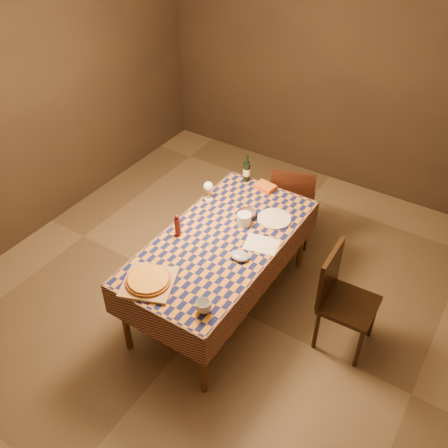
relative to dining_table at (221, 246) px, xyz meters
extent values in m
plane|color=brown|center=(0.00, 0.00, -0.69)|extent=(5.00, 5.00, 0.00)
cube|color=#34271D|center=(0.00, 2.50, 0.66)|extent=(4.50, 0.10, 2.70)
cube|color=#34271D|center=(-2.25, 0.00, 0.66)|extent=(0.10, 5.00, 2.70)
cylinder|color=brown|center=(-0.38, -0.83, -0.32)|extent=(0.06, 0.06, 0.75)
cylinder|color=brown|center=(0.38, -0.83, -0.32)|extent=(0.06, 0.06, 0.75)
cylinder|color=brown|center=(-0.38, 0.83, -0.32)|extent=(0.06, 0.06, 0.75)
cylinder|color=brown|center=(0.38, 0.83, -0.32)|extent=(0.06, 0.06, 0.75)
cube|color=brown|center=(0.00, 0.00, 0.05)|extent=(0.90, 1.80, 0.03)
cube|color=brown|center=(0.00, 0.00, 0.07)|extent=(0.92, 1.82, 0.02)
cube|color=brown|center=(0.00, -0.92, -0.07)|extent=(0.94, 0.01, 0.30)
cube|color=brown|center=(0.00, 0.92, -0.07)|extent=(0.94, 0.01, 0.30)
cube|color=brown|center=(-0.47, 0.00, -0.07)|extent=(0.01, 1.84, 0.30)
cube|color=brown|center=(0.47, 0.00, -0.07)|extent=(0.01, 1.84, 0.30)
cube|color=#A9814F|center=(-0.18, -0.71, 0.09)|extent=(0.48, 0.48, 0.02)
cylinder|color=brown|center=(-0.18, -0.71, 0.11)|extent=(0.41, 0.41, 0.02)
cylinder|color=orange|center=(-0.18, -0.71, 0.13)|extent=(0.37, 0.37, 0.01)
cylinder|color=#511412|center=(-0.33, -0.14, 0.16)|extent=(0.06, 0.06, 0.17)
sphere|color=#511412|center=(-0.33, -0.14, 0.27)|extent=(0.04, 0.04, 0.04)
imported|color=#654B55|center=(0.02, 0.38, 0.10)|extent=(0.18, 0.18, 0.05)
cylinder|color=white|center=(-0.40, 0.42, 0.08)|extent=(0.09, 0.09, 0.01)
cylinder|color=white|center=(-0.40, 0.42, 0.12)|extent=(0.01, 0.01, 0.08)
sphere|color=white|center=(-0.40, 0.42, 0.21)|extent=(0.09, 0.09, 0.09)
ellipsoid|color=#410719|center=(-0.40, 0.42, 0.20)|extent=(0.06, 0.06, 0.04)
cylinder|color=black|center=(-0.27, 0.87, 0.17)|extent=(0.09, 0.09, 0.19)
cylinder|color=black|center=(-0.27, 0.87, 0.31)|extent=(0.03, 0.03, 0.08)
cylinder|color=beige|center=(-0.27, 0.87, 0.17)|extent=(0.09, 0.09, 0.07)
cylinder|color=white|center=(0.06, 0.28, 0.13)|extent=(0.14, 0.14, 0.10)
cube|color=#D2601B|center=(-0.05, 0.84, 0.10)|extent=(0.20, 0.16, 0.05)
cylinder|color=silver|center=(0.25, 0.47, 0.08)|extent=(0.36, 0.36, 0.02)
imported|color=silver|center=(0.32, -0.71, 0.12)|extent=(0.15, 0.15, 0.09)
cube|color=silver|center=(0.31, 0.13, 0.08)|extent=(0.31, 0.27, 0.00)
ellipsoid|color=#989EC3|center=(0.25, -0.11, 0.10)|extent=(0.19, 0.16, 0.05)
cube|color=black|center=(0.10, 1.19, -0.24)|extent=(0.53, 0.53, 0.04)
cube|color=black|center=(0.16, 1.00, 0.01)|extent=(0.41, 0.17, 0.46)
cylinder|color=black|center=(0.21, 1.42, -0.48)|extent=(0.04, 0.04, 0.43)
cylinder|color=black|center=(-0.13, 1.30, -0.48)|extent=(0.04, 0.04, 0.43)
cylinder|color=black|center=(0.32, 1.08, -0.48)|extent=(0.04, 0.04, 0.43)
cylinder|color=black|center=(-0.02, 0.96, -0.48)|extent=(0.04, 0.04, 0.43)
cube|color=black|center=(1.10, 0.19, -0.24)|extent=(0.43, 0.43, 0.04)
cube|color=black|center=(0.90, 0.18, 0.01)|extent=(0.05, 0.42, 0.46)
cylinder|color=black|center=(1.28, 0.02, -0.48)|extent=(0.04, 0.04, 0.43)
cylinder|color=black|center=(1.27, 0.38, -0.48)|extent=(0.04, 0.04, 0.43)
cylinder|color=black|center=(0.93, 0.01, -0.48)|extent=(0.04, 0.04, 0.43)
cylinder|color=black|center=(0.91, 0.36, -0.48)|extent=(0.04, 0.04, 0.43)
camera|label=1|loc=(1.71, -2.61, 2.76)|focal=40.00mm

